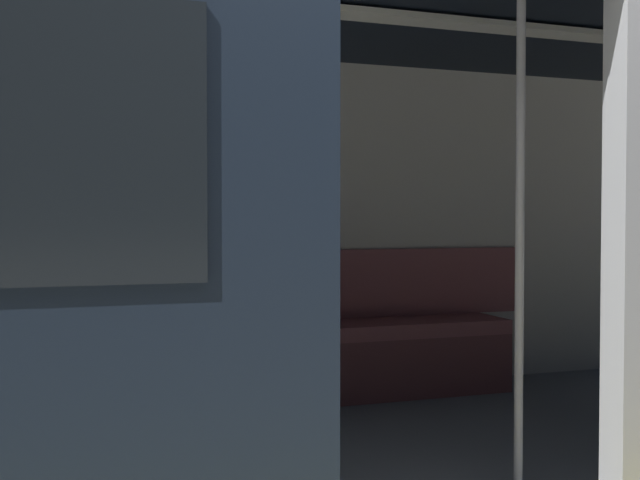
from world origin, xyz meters
TOP-DOWN VIEW (x-y plane):
  - train_car at (0.07, -1.20)m, footprint 6.40×2.73m
  - bench_seat at (0.00, -2.22)m, footprint 2.93×0.44m
  - person_seated at (0.28, -2.16)m, footprint 0.55×0.71m
  - handbag at (0.77, -2.29)m, footprint 0.26×0.15m
  - book at (-0.15, -2.28)m, footprint 0.23×0.26m
  - grab_pole_door at (0.45, -0.43)m, footprint 0.04×0.04m
  - grab_pole_far at (-0.45, -0.45)m, footprint 0.04×0.04m

SIDE VIEW (x-z plane):
  - bench_seat at x=0.00m, z-range 0.13..0.60m
  - book at x=-0.15m, z-range 0.47..0.50m
  - handbag at x=0.77m, z-range 0.47..0.64m
  - person_seated at x=0.28m, z-range 0.09..1.29m
  - grab_pole_door at x=0.45m, z-range 0.00..2.12m
  - grab_pole_far at x=-0.45m, z-range 0.00..2.12m
  - train_car at x=0.07m, z-range 0.37..2.63m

